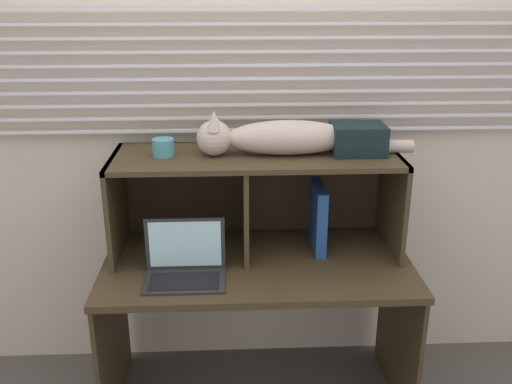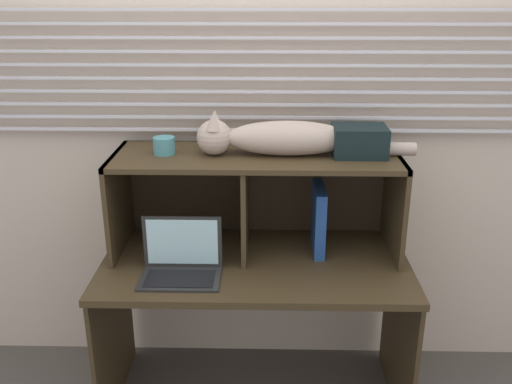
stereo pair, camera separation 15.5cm
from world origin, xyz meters
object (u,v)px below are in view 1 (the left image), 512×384
Objects in this scene: cat at (277,138)px; laptop at (185,265)px; book_stack at (182,247)px; small_basket at (163,147)px; storage_box at (358,139)px; binder_upright at (318,217)px.

cat reaches higher than laptop.
small_basket is at bearing 178.02° from book_stack.
storage_box is at bearing -0.00° from cat.
small_basket is at bearing 109.40° from laptop.
binder_upright is 0.62m from book_stack.
storage_box is (0.34, -0.00, -0.01)m from cat.
storage_box reaches higher than book_stack.
laptop is 0.26m from book_stack.
cat is at bearing 180.00° from storage_box.
binder_upright reaches higher than laptop.
cat is 0.34m from storage_box.
small_basket reaches higher than book_stack.
cat is 0.47m from small_basket.
storage_box is (0.72, 0.25, 0.44)m from laptop.
small_basket is at bearing 180.00° from storage_box.
cat reaches higher than small_basket.
book_stack is (-0.03, 0.25, -0.04)m from laptop.
book_stack is at bearing -1.98° from small_basket.
cat is 10.10× the size of small_basket.
book_stack is 0.90m from storage_box.
small_basket is 0.41× the size of storage_box.
laptop is at bearing -82.59° from book_stack.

